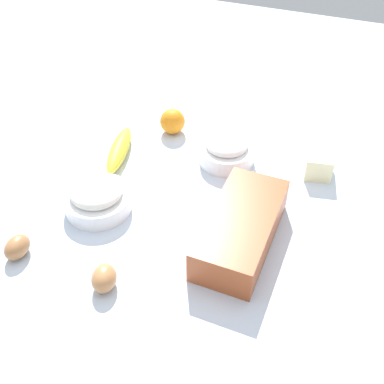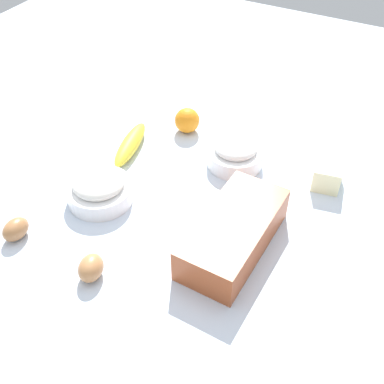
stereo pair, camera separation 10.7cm
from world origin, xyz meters
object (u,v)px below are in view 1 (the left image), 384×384
at_px(loaf_pan, 241,228).
at_px(sugar_bowl, 227,150).
at_px(orange_fruit, 172,121).
at_px(egg_near_butter, 104,278).
at_px(flour_bowl, 97,197).
at_px(banana, 119,150).
at_px(butter_block, 318,162).
at_px(egg_beside_bowl, 17,247).

xyz_separation_m(loaf_pan, sugar_bowl, (-0.25, -0.11, -0.01)).
xyz_separation_m(orange_fruit, egg_near_butter, (0.53, 0.07, -0.01)).
xyz_separation_m(flour_bowl, banana, (-0.19, -0.04, -0.01)).
relative_size(flour_bowl, butter_block, 1.70).
distance_m(banana, butter_block, 0.50).
bearing_deg(banana, egg_beside_bowl, -7.13).
height_order(flour_bowl, banana, flour_bowl).
bearing_deg(loaf_pan, orange_fruit, -136.61).
bearing_deg(egg_near_butter, banana, -157.16).
relative_size(flour_bowl, sugar_bowl, 1.09).
distance_m(butter_block, egg_beside_bowl, 0.72).
height_order(flour_bowl, orange_fruit, flour_bowl).
xyz_separation_m(banana, egg_beside_bowl, (0.37, -0.05, 0.00)).
relative_size(loaf_pan, banana, 1.50).
height_order(banana, orange_fruit, orange_fruit).
relative_size(flour_bowl, egg_beside_bowl, 2.42).
height_order(butter_block, egg_near_butter, butter_block).
bearing_deg(loaf_pan, butter_block, 160.60).
xyz_separation_m(flour_bowl, butter_block, (-0.31, 0.45, -0.00)).
relative_size(loaf_pan, egg_near_butter, 4.47).
height_order(sugar_bowl, egg_near_butter, sugar_bowl).
xyz_separation_m(sugar_bowl, banana, (0.08, -0.26, -0.01)).
xyz_separation_m(loaf_pan, egg_beside_bowl, (0.19, -0.42, -0.02)).
bearing_deg(butter_block, flour_bowl, -55.50).
distance_m(flour_bowl, sugar_bowl, 0.35).
height_order(sugar_bowl, orange_fruit, sugar_bowl).
xyz_separation_m(loaf_pan, orange_fruit, (-0.32, -0.29, -0.01)).
bearing_deg(egg_near_butter, sugar_bowl, 167.16).
height_order(egg_near_butter, egg_beside_bowl, egg_near_butter).
bearing_deg(egg_near_butter, butter_block, 146.45).
height_order(loaf_pan, butter_block, loaf_pan).
xyz_separation_m(flour_bowl, egg_near_butter, (0.19, 0.12, -0.01)).
bearing_deg(butter_block, sugar_bowl, -80.17).
relative_size(butter_block, egg_beside_bowl, 1.43).
height_order(flour_bowl, sugar_bowl, same).
bearing_deg(egg_near_butter, orange_fruit, -172.28).
bearing_deg(butter_block, orange_fruit, -94.41).
bearing_deg(orange_fruit, flour_bowl, -7.72).
distance_m(flour_bowl, egg_near_butter, 0.22).
bearing_deg(egg_beside_bowl, banana, 172.87).
distance_m(loaf_pan, butter_block, 0.31).
distance_m(loaf_pan, flour_bowl, 0.33).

